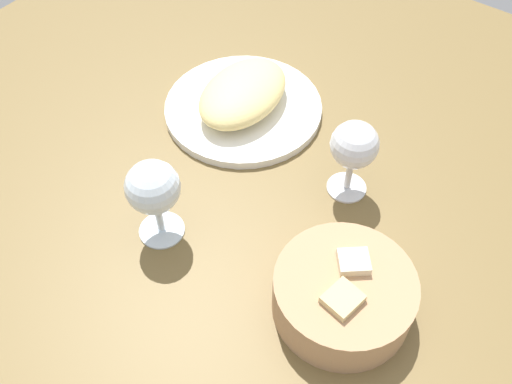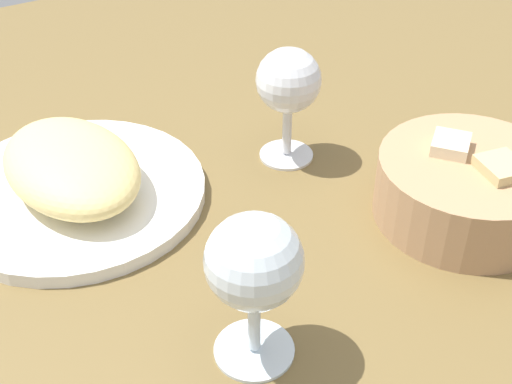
# 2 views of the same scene
# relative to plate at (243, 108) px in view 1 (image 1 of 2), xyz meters

# --- Properties ---
(ground_plane) EXTENTS (1.40, 1.40, 0.02)m
(ground_plane) POSITION_rel_plate_xyz_m (0.17, 0.13, -0.02)
(ground_plane) COLOR brown
(plate) EXTENTS (0.26, 0.26, 0.01)m
(plate) POSITION_rel_plate_xyz_m (0.00, 0.00, 0.00)
(plate) COLOR white
(plate) RESTS_ON ground_plane
(omelette) EXTENTS (0.19, 0.14, 0.05)m
(omelette) POSITION_rel_plate_xyz_m (0.00, 0.00, 0.03)
(omelette) COLOR #EDD383
(omelette) RESTS_ON plate
(lettuce_garnish) EXTENTS (0.05, 0.05, 0.01)m
(lettuce_garnish) POSITION_rel_plate_xyz_m (-0.07, 0.01, 0.01)
(lettuce_garnish) COLOR #3F8833
(lettuce_garnish) RESTS_ON plate
(bread_basket) EXTENTS (0.17, 0.17, 0.08)m
(bread_basket) POSITION_rel_plate_xyz_m (0.22, 0.32, 0.03)
(bread_basket) COLOR tan
(bread_basket) RESTS_ON ground_plane
(wine_glass_near) EXTENTS (0.07, 0.07, 0.13)m
(wine_glass_near) POSITION_rel_plate_xyz_m (0.26, 0.05, 0.08)
(wine_glass_near) COLOR silver
(wine_glass_near) RESTS_ON ground_plane
(wine_glass_far) EXTENTS (0.07, 0.07, 0.13)m
(wine_glass_far) POSITION_rel_plate_xyz_m (0.04, 0.22, 0.08)
(wine_glass_far) COLOR silver
(wine_glass_far) RESTS_ON ground_plane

